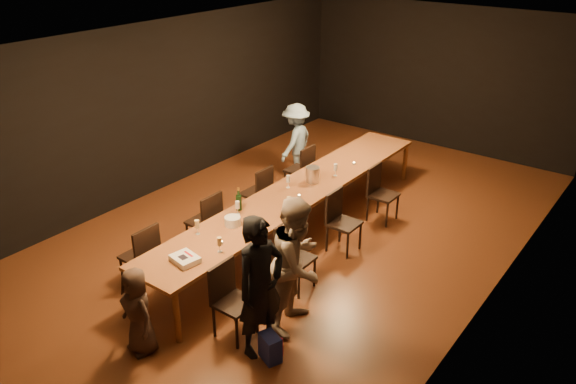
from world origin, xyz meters
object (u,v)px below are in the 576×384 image
Objects in this scene: birthday_cake at (185,259)px; ice_bucket at (313,174)px; table at (298,193)px; chair_left_1 at (204,221)px; chair_left_3 at (299,169)px; man_blue at (296,141)px; child at (138,311)px; chair_right_1 at (296,258)px; chair_left_0 at (139,255)px; plate_stack at (233,221)px; woman_tan at (298,263)px; champagne_bottle at (239,199)px; chair_right_2 at (344,223)px; chair_left_2 at (256,193)px; woman_birthday at (260,287)px; chair_right_3 at (383,194)px; chair_right_0 at (235,302)px.

birthday_cake is 1.51× the size of ice_bucket.
chair_left_1 is at bearing -125.31° from table.
man_blue is (-0.49, 0.57, 0.26)m from chair_left_3.
child is (1.01, -2.04, 0.07)m from chair_left_1.
chair_left_3 is at bearing 125.31° from table.
chair_right_1 and chair_left_0 have the same top height.
plate_stack is (0.79, -0.21, 0.35)m from chair_left_1.
woman_tan is 4.86× the size of champagne_bottle.
chair_right_1 is 1.00× the size of chair_right_2.
plate_stack is at bearing -91.62° from ice_bucket.
plate_stack is at bearing -76.81° from chair_right_1.
chair_left_2 is (-1.70, 0.00, 0.00)m from chair_right_2.
chair_left_1 is 1.86m from ice_bucket.
woman_tan is at bearing 37.85° from chair_right_1.
table is 6.45× the size of chair_left_0.
ice_bucket is (-0.01, 0.40, 0.17)m from table.
chair_left_0 is 1.00× the size of chair_left_1.
chair_right_1 is at bearing 27.62° from man_blue.
table is at bearing 102.13° from birthday_cake.
man_blue reaches higher than birthday_cake.
birthday_cake is 1.04m from plate_stack.
table is at bearing 74.16° from champagne_bottle.
chair_left_3 is 0.54× the size of woman_birthday.
chair_left_3 is 1.23m from ice_bucket.
child is at bearing -8.78° from chair_right_3.
man_blue is (-2.19, 1.77, 0.26)m from chair_right_2.
chair_right_3 and chair_left_0 have the same top height.
birthday_cake is at bearing 109.40° from woman_tan.
table is 0.44m from ice_bucket.
chair_left_2 is (0.00, 2.40, 0.00)m from chair_left_0.
ice_bucket is (0.05, 1.82, 0.06)m from plate_stack.
chair_left_3 is (-0.85, 1.20, -0.24)m from table.
chair_left_1 is (-1.70, -1.20, 0.00)m from chair_right_2.
woman_tan is 1.17× the size of man_blue.
table is 1.49m from chair_right_3.
woman_birthday is 4.92m from man_blue.
chair_right_3 is at bearing 92.96° from child.
man_blue is at bearing -128.91° from chair_right_2.
child is (1.01, -0.84, 0.07)m from chair_left_0.
ice_bucket is (-0.86, 0.40, 0.41)m from chair_right_2.
woman_tan reaches higher than champagne_bottle.
child is at bearing -78.45° from champagne_bottle.
woman_tan reaches higher than chair_left_0.
chair_left_1 reaches higher than plate_stack.
ice_bucket is (1.34, -1.37, 0.15)m from man_blue.
ice_bucket reaches higher than chair_right_2.
man_blue is 3.92× the size of birthday_cake.
child reaches higher than chair_right_2.
chair_right_0 is at bearing 99.40° from woman_birthday.
man_blue is (-2.19, 2.97, 0.26)m from chair_right_1.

